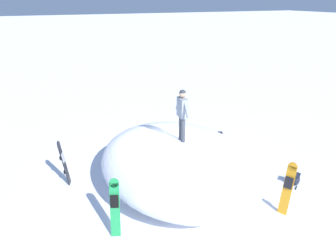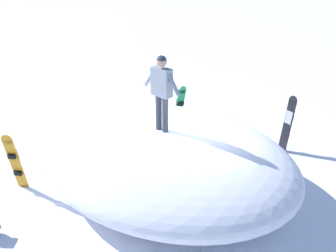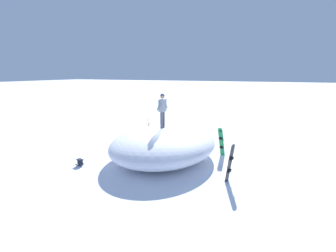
{
  "view_description": "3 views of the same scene",
  "coord_description": "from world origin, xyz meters",
  "px_view_note": "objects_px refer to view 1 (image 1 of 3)",
  "views": [
    {
      "loc": [
        -3.64,
        -9.04,
        6.12
      ],
      "look_at": [
        0.17,
        -0.42,
        2.23
      ],
      "focal_mm": 33.44,
      "sensor_mm": 36.0,
      "label": 1
    },
    {
      "loc": [
        7.47,
        5.0,
        5.96
      ],
      "look_at": [
        0.52,
        -0.4,
        1.71
      ],
      "focal_mm": 45.02,
      "sensor_mm": 36.0,
      "label": 2
    },
    {
      "loc": [
        -4.49,
        10.69,
        4.45
      ],
      "look_at": [
        0.07,
        0.17,
        1.92
      ],
      "focal_mm": 25.94,
      "sensor_mm": 36.0,
      "label": 3
    }
  ],
  "objects_px": {
    "snowboarder_standing": "(182,111)",
    "snowboard_tertiary_upright": "(288,187)",
    "snowboard_secondary_upright": "(64,162)",
    "backpack_near": "(296,179)",
    "backpack_far": "(219,135)",
    "snowboard_primary_upright": "(115,206)"
  },
  "relations": [
    {
      "from": "snowboarder_standing",
      "to": "snowboard_tertiary_upright",
      "type": "relative_size",
      "value": 1.09
    },
    {
      "from": "snowboarder_standing",
      "to": "snowboard_secondary_upright",
      "type": "height_order",
      "value": "snowboarder_standing"
    },
    {
      "from": "backpack_near",
      "to": "backpack_far",
      "type": "distance_m",
      "value": 4.42
    },
    {
      "from": "snowboard_secondary_upright",
      "to": "backpack_near",
      "type": "bearing_deg",
      "value": -24.43
    },
    {
      "from": "snowboard_primary_upright",
      "to": "backpack_far",
      "type": "xyz_separation_m",
      "value": [
        6.0,
        4.15,
        -0.66
      ]
    },
    {
      "from": "snowboarder_standing",
      "to": "snowboard_secondary_upright",
      "type": "xyz_separation_m",
      "value": [
        -3.76,
        1.56,
        -1.85
      ]
    },
    {
      "from": "snowboard_primary_upright",
      "to": "backpack_far",
      "type": "bearing_deg",
      "value": 34.69
    },
    {
      "from": "snowboarder_standing",
      "to": "snowboard_primary_upright",
      "type": "relative_size",
      "value": 1.1
    },
    {
      "from": "snowboarder_standing",
      "to": "backpack_near",
      "type": "xyz_separation_m",
      "value": [
        3.6,
        -1.78,
        -2.48
      ]
    },
    {
      "from": "snowboarder_standing",
      "to": "backpack_far",
      "type": "relative_size",
      "value": 3.2
    },
    {
      "from": "snowboard_tertiary_upright",
      "to": "backpack_far",
      "type": "bearing_deg",
      "value": 79.28
    },
    {
      "from": "snowboard_primary_upright",
      "to": "snowboard_tertiary_upright",
      "type": "bearing_deg",
      "value": -13.63
    },
    {
      "from": "snowboarder_standing",
      "to": "snowboard_tertiary_upright",
      "type": "distance_m",
      "value": 3.99
    },
    {
      "from": "snowboard_primary_upright",
      "to": "snowboard_secondary_upright",
      "type": "bearing_deg",
      "value": 107.7
    },
    {
      "from": "backpack_near",
      "to": "snowboard_primary_upright",
      "type": "bearing_deg",
      "value": 177.76
    },
    {
      "from": "snowboard_primary_upright",
      "to": "backpack_far",
      "type": "relative_size",
      "value": 2.92
    },
    {
      "from": "backpack_near",
      "to": "backpack_far",
      "type": "relative_size",
      "value": 0.97
    },
    {
      "from": "snowboard_primary_upright",
      "to": "backpack_near",
      "type": "bearing_deg",
      "value": -2.24
    },
    {
      "from": "snowboard_secondary_upright",
      "to": "backpack_near",
      "type": "xyz_separation_m",
      "value": [
        7.36,
        -3.34,
        -0.63
      ]
    },
    {
      "from": "snowboard_tertiary_upright",
      "to": "backpack_far",
      "type": "xyz_separation_m",
      "value": [
        1.02,
        5.36,
        -0.67
      ]
    },
    {
      "from": "snowboard_primary_upright",
      "to": "snowboard_tertiary_upright",
      "type": "xyz_separation_m",
      "value": [
        4.99,
        -1.21,
        0.01
      ]
    },
    {
      "from": "snowboard_secondary_upright",
      "to": "snowboard_tertiary_upright",
      "type": "distance_m",
      "value": 7.36
    }
  ]
}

